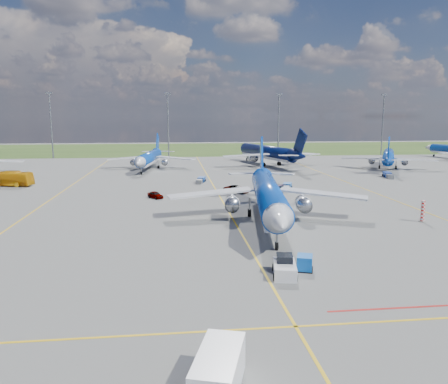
{
  "coord_description": "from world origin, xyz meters",
  "views": [
    {
      "loc": [
        -8.24,
        -47.66,
        14.5
      ],
      "look_at": [
        -1.31,
        12.35,
        4.0
      ],
      "focal_mm": 35.0,
      "sensor_mm": 36.0,
      "label": 1
    }
  ],
  "objects": [
    {
      "name": "service_car_b",
      "position": [
        3.69,
        34.24,
        0.7
      ],
      "size": [
        5.48,
        4.68,
        1.4
      ],
      "primitive_type": "imported",
      "rotation": [
        0.0,
        0.0,
        1.0
      ],
      "color": "#999999",
      "rests_on": "ground"
    },
    {
      "name": "service_car_a",
      "position": [
        -11.65,
        30.17,
        0.62
      ],
      "size": [
        3.26,
        3.81,
        1.24
      ],
      "primitive_type": "imported",
      "rotation": [
        0.0,
        0.0,
        0.6
      ],
      "color": "#999999",
      "rests_on": "ground"
    },
    {
      "name": "bg_jet_nnw",
      "position": [
        -14.99,
        74.3,
        0.0
      ],
      "size": [
        30.73,
        37.95,
        9.14
      ],
      "primitive_type": null,
      "rotation": [
        0.0,
        0.0,
        -0.12
      ],
      "color": "#0B3CA0",
      "rests_on": "ground"
    },
    {
      "name": "bg_jet_ne",
      "position": [
        52.22,
        69.64,
        0.0
      ],
      "size": [
        39.96,
        43.53,
        9.2
      ],
      "primitive_type": null,
      "rotation": [
        0.0,
        0.0,
        2.66
      ],
      "color": "#0B3CA0",
      "rests_on": "ground"
    },
    {
      "name": "baggage_tug_c",
      "position": [
        -2.39,
        48.13,
        0.51
      ],
      "size": [
        2.52,
        5.04,
        1.09
      ],
      "rotation": [
        0.0,
        0.0,
        -0.26
      ],
      "color": "#1A449C",
      "rests_on": "ground"
    },
    {
      "name": "pushback_tug",
      "position": [
        1.72,
        -10.14,
        0.74
      ],
      "size": [
        2.72,
        5.52,
        1.83
      ],
      "rotation": [
        0.0,
        0.0,
        -0.19
      ],
      "color": "silver",
      "rests_on": "ground"
    },
    {
      "name": "service_car_c",
      "position": [
        11.85,
        33.82,
        0.66
      ],
      "size": [
        3.92,
        4.82,
        1.31
      ],
      "primitive_type": "imported",
      "rotation": [
        0.0,
        0.0,
        -0.55
      ],
      "color": "#999999",
      "rests_on": "ground"
    },
    {
      "name": "main_airliner",
      "position": [
        4.76,
        11.02,
        0.0
      ],
      "size": [
        36.5,
        44.71,
        10.66
      ],
      "primitive_type": null,
      "rotation": [
        0.0,
        0.0,
        -0.14
      ],
      "color": "#0B3CA0",
      "rests_on": "ground"
    },
    {
      "name": "floodlight_masts",
      "position": [
        10.0,
        110.0,
        12.56
      ],
      "size": [
        202.2,
        0.5,
        22.7
      ],
      "color": "slate",
      "rests_on": "ground"
    },
    {
      "name": "bg_jet_n",
      "position": [
        19.67,
        81.19,
        0.0
      ],
      "size": [
        42.56,
        49.58,
        11.12
      ],
      "primitive_type": null,
      "rotation": [
        0.0,
        0.0,
        3.41
      ],
      "color": "#07113E",
      "rests_on": "ground"
    },
    {
      "name": "ground",
      "position": [
        0.0,
        0.0,
        0.0
      ],
      "size": [
        400.0,
        400.0,
        0.0
      ],
      "primitive_type": "plane",
      "color": "#5C5C5A",
      "rests_on": "ground"
    },
    {
      "name": "grass_strip",
      "position": [
        0.0,
        150.0,
        0.0
      ],
      "size": [
        400.0,
        80.0,
        0.01
      ],
      "primitive_type": "cube",
      "color": "#2D4719",
      "rests_on": "ground"
    },
    {
      "name": "uld_container",
      "position": [
        3.99,
        -8.94,
        0.71
      ],
      "size": [
        1.93,
        2.15,
        1.42
      ],
      "primitive_type": "cube",
      "rotation": [
        0.0,
        0.0,
        -0.34
      ],
      "color": "#0C52B2",
      "rests_on": "ground"
    },
    {
      "name": "service_van",
      "position": [
        -6.1,
        -26.61,
        1.11
      ],
      "size": [
        3.57,
        5.46,
        2.21
      ],
      "primitive_type": "cube",
      "rotation": [
        0.0,
        0.0,
        -0.29
      ],
      "color": "white",
      "rests_on": "ground"
    },
    {
      "name": "baggage_tug_w",
      "position": [
        14.08,
        36.36,
        0.57
      ],
      "size": [
        3.3,
        5.57,
        1.22
      ],
      "rotation": [
        0.0,
        0.0,
        -0.37
      ],
      "color": "#194D98",
      "rests_on": "ground"
    },
    {
      "name": "taxiway_lines",
      "position": [
        0.17,
        27.7,
        0.01
      ],
      "size": [
        60.25,
        160.0,
        0.02
      ],
      "color": "gold",
      "rests_on": "ground"
    },
    {
      "name": "warning_post",
      "position": [
        26.0,
        8.0,
        1.5
      ],
      "size": [
        0.5,
        0.5,
        3.0
      ],
      "primitive_type": "cylinder",
      "color": "red",
      "rests_on": "ground"
    },
    {
      "name": "baggage_tug_e",
      "position": [
        42.75,
        50.79,
        0.58
      ],
      "size": [
        2.77,
        5.69,
        1.24
      ],
      "rotation": [
        0.0,
        0.0,
        -0.25
      ],
      "color": "#193A9B",
      "rests_on": "ground"
    },
    {
      "name": "apron_bus",
      "position": [
        -43.38,
        47.87,
        1.57
      ],
      "size": [
        11.57,
        5.23,
        3.14
      ],
      "primitive_type": "imported",
      "rotation": [
        0.0,
        0.0,
        1.33
      ],
      "color": "orange",
      "rests_on": "ground"
    }
  ]
}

